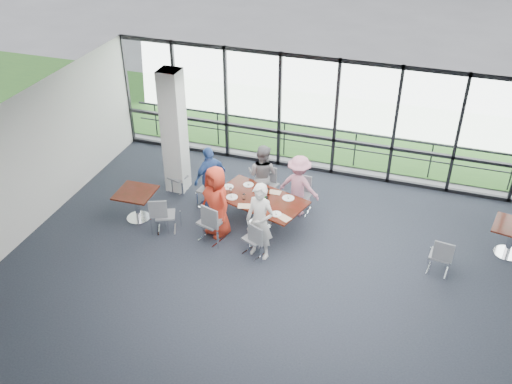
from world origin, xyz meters
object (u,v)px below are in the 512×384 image
(chair_spare_r, at_px, (440,255))
(diner_end, at_px, (210,177))
(chair_spare_lb, at_px, (178,177))
(diner_far_right, at_px, (299,186))
(diner_near_right, at_px, (260,222))
(chair_main_fr, at_px, (301,196))
(diner_near_left, at_px, (216,201))
(diner_far_left, at_px, (262,175))
(chair_main_fl, at_px, (269,186))
(chair_main_nr, at_px, (254,238))
(chair_main_end, at_px, (209,189))
(structural_column, at_px, (174,132))
(chair_spare_la, at_px, (165,215))
(main_table, at_px, (260,202))
(chair_main_nl, at_px, (211,222))
(side_table_left, at_px, (136,196))

(chair_spare_r, bearing_deg, diner_end, 178.67)
(chair_spare_lb, bearing_deg, diner_far_right, -163.86)
(diner_near_right, distance_m, chair_main_fr, 2.02)
(diner_near_left, height_order, chair_spare_r, diner_near_left)
(diner_far_left, relative_size, chair_spare_lb, 2.00)
(chair_main_fl, bearing_deg, diner_near_left, 77.03)
(chair_main_nr, relative_size, chair_main_end, 0.88)
(structural_column, xyz_separation_m, diner_far_left, (2.27, 0.00, -0.80))
(chair_spare_la, bearing_deg, diner_far_right, 8.36)
(diner_far_right, distance_m, chair_spare_lb, 3.19)
(chair_main_end, bearing_deg, chair_spare_r, 89.98)
(main_table, distance_m, chair_main_end, 1.48)
(structural_column, bearing_deg, diner_far_right, -2.72)
(structural_column, xyz_separation_m, diner_end, (1.09, -0.45, -0.81))
(diner_near_left, height_order, diner_far_left, diner_near_left)
(chair_spare_la, bearing_deg, chair_main_nl, -22.79)
(structural_column, distance_m, side_table_left, 1.87)
(chair_main_nr, height_order, chair_main_fr, chair_main_fr)
(chair_main_nl, xyz_separation_m, chair_spare_lb, (-1.59, 1.67, -0.09))
(diner_far_left, relative_size, chair_spare_la, 1.82)
(chair_main_fr, relative_size, chair_main_end, 0.92)
(chair_main_end, bearing_deg, chair_main_nl, 32.07)
(diner_near_right, xyz_separation_m, chair_main_end, (-1.76, 1.45, -0.41))
(chair_main_end, xyz_separation_m, chair_spare_r, (5.48, -0.80, -0.05))
(structural_column, bearing_deg, chair_spare_r, -11.40)
(chair_main_nr, bearing_deg, chair_spare_la, -160.59)
(side_table_left, relative_size, chair_main_nl, 0.90)
(main_table, height_order, chair_spare_lb, chair_spare_lb)
(diner_far_left, bearing_deg, chair_main_end, 33.30)
(diner_near_right, height_order, diner_far_left, diner_near_right)
(diner_end, bearing_deg, side_table_left, -23.81)
(diner_end, bearing_deg, chair_main_end, 21.97)
(main_table, bearing_deg, chair_main_nl, -117.05)
(structural_column, height_order, diner_far_left, structural_column)
(chair_main_fl, bearing_deg, diner_near_right, 112.20)
(main_table, relative_size, chair_main_nr, 2.73)
(chair_main_nl, distance_m, chair_spare_lb, 2.30)
(diner_far_right, bearing_deg, chair_spare_r, 170.59)
(chair_spare_lb, relative_size, chair_spare_r, 0.93)
(diner_end, bearing_deg, chair_main_fr, 128.51)
(diner_near_right, relative_size, chair_main_fl, 2.14)
(chair_main_nr, bearing_deg, diner_near_left, 179.72)
(chair_main_nr, bearing_deg, chair_spare_lb, 169.39)
(structural_column, relative_size, chair_spare_r, 3.70)
(structural_column, xyz_separation_m, diner_near_right, (2.85, -1.97, -0.71))
(side_table_left, bearing_deg, chair_main_fr, 22.78)
(chair_main_nr, bearing_deg, chair_spare_r, 33.68)
(diner_end, xyz_separation_m, chair_spare_la, (-0.57, -1.34, -0.35))
(diner_near_left, xyz_separation_m, chair_spare_la, (-1.15, -0.30, -0.42))
(chair_spare_la, bearing_deg, diner_end, 44.14)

